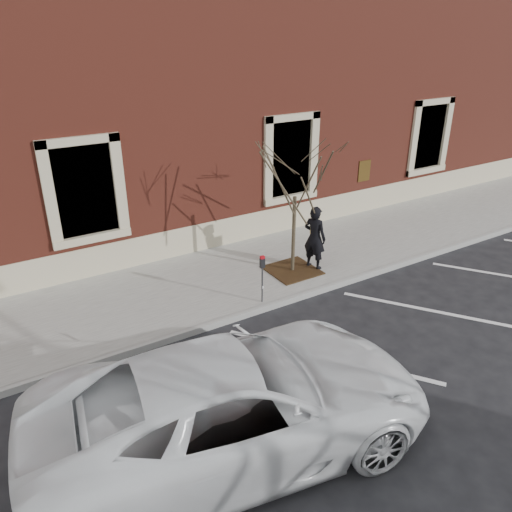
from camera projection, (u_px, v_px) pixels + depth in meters
ground at (270, 308)px, 11.63m from camera, size 120.00×120.00×0.00m
sidewalk_near at (233, 276)px, 12.94m from camera, size 40.00×3.50×0.15m
curb_near at (271, 306)px, 11.56m from camera, size 40.00×0.12×0.15m
parking_stripes at (330, 356)px, 9.93m from camera, size 28.00×4.40×0.01m
building_civic at (139, 94)px, 15.91m from camera, size 40.00×8.62×8.00m
man at (315, 238)px, 12.87m from camera, size 0.61×0.73×1.70m
parking_meter at (262, 271)px, 11.25m from camera, size 0.11×0.08×1.17m
tree_grate at (292, 270)px, 13.05m from camera, size 1.23×1.23×0.03m
sapling at (296, 175)px, 11.96m from camera, size 2.21×2.21×3.69m
white_truck at (235, 402)px, 7.49m from camera, size 6.49×3.76×1.70m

